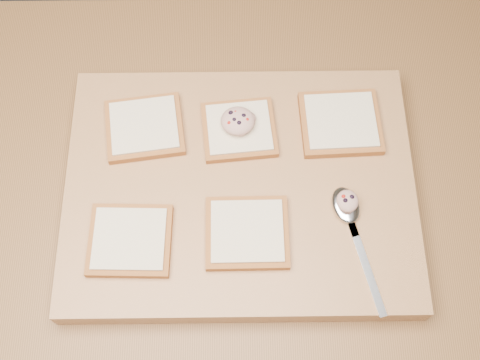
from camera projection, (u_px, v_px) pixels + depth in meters
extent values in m
plane|color=#515459|center=(236.00, 314.00, 1.78)|extent=(4.00, 4.00, 0.00)
cube|color=slate|center=(235.00, 277.00, 1.39)|extent=(1.90, 0.75, 0.84)
cube|color=brown|center=(233.00, 204.00, 0.98)|extent=(2.00, 0.80, 0.06)
cube|color=tan|center=(240.00, 189.00, 0.94)|extent=(0.54, 0.41, 0.04)
cube|color=#9E5928|center=(145.00, 128.00, 0.95)|extent=(0.13, 0.12, 0.01)
cube|color=beige|center=(144.00, 125.00, 0.94)|extent=(0.12, 0.11, 0.00)
cube|color=#9E5928|center=(239.00, 130.00, 0.95)|extent=(0.12, 0.11, 0.01)
cube|color=beige|center=(239.00, 127.00, 0.94)|extent=(0.11, 0.10, 0.00)
cube|color=#9E5928|center=(340.00, 123.00, 0.95)|extent=(0.13, 0.12, 0.01)
cube|color=beige|center=(341.00, 120.00, 0.95)|extent=(0.11, 0.10, 0.00)
cube|color=#9E5928|center=(130.00, 240.00, 0.87)|extent=(0.12, 0.11, 0.01)
cube|color=beige|center=(129.00, 239.00, 0.87)|extent=(0.11, 0.10, 0.00)
cube|color=#9E5928|center=(247.00, 233.00, 0.88)|extent=(0.12, 0.11, 0.01)
cube|color=beige|center=(247.00, 231.00, 0.87)|extent=(0.11, 0.10, 0.00)
ellipsoid|color=tan|center=(238.00, 121.00, 0.93)|extent=(0.05, 0.05, 0.02)
sphere|color=black|center=(244.00, 116.00, 0.92)|extent=(0.01, 0.01, 0.01)
sphere|color=black|center=(231.00, 113.00, 0.93)|extent=(0.01, 0.01, 0.01)
sphere|color=black|center=(239.00, 123.00, 0.92)|extent=(0.01, 0.01, 0.01)
sphere|color=black|center=(234.00, 120.00, 0.92)|extent=(0.01, 0.01, 0.01)
sphere|color=#A5140C|center=(247.00, 120.00, 0.92)|extent=(0.01, 0.01, 0.01)
sphere|color=#A5140C|center=(235.00, 112.00, 0.93)|extent=(0.01, 0.01, 0.01)
sphere|color=#A5140C|center=(229.00, 123.00, 0.92)|extent=(0.01, 0.01, 0.01)
ellipsoid|color=silver|center=(346.00, 205.00, 0.90)|extent=(0.05, 0.07, 0.01)
cube|color=silver|center=(352.00, 225.00, 0.89)|extent=(0.02, 0.04, 0.00)
cube|color=silver|center=(366.00, 266.00, 0.86)|extent=(0.05, 0.15, 0.00)
ellipsoid|color=tan|center=(347.00, 201.00, 0.88)|extent=(0.03, 0.04, 0.02)
sphere|color=black|center=(352.00, 197.00, 0.88)|extent=(0.01, 0.01, 0.01)
sphere|color=black|center=(345.00, 201.00, 0.87)|extent=(0.01, 0.01, 0.01)
sphere|color=#A5140C|center=(344.00, 197.00, 0.88)|extent=(0.01, 0.01, 0.01)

